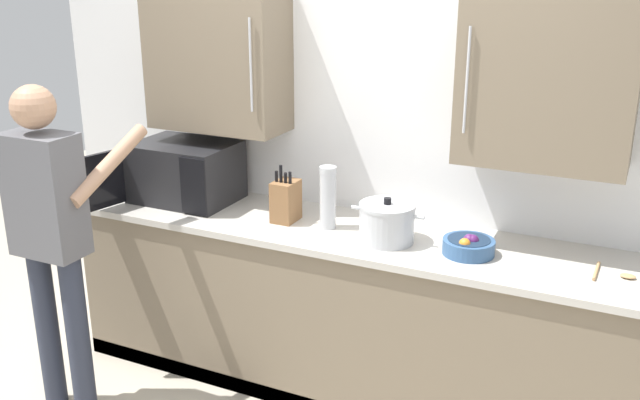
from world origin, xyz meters
TOP-DOWN VIEW (x-y plane):
  - back_wall_tiled at (0.00, 1.15)m, footprint 3.94×0.44m
  - counter_unit at (0.00, 0.85)m, footprint 3.03×0.63m
  - microwave_oven at (-1.04, 0.88)m, footprint 0.64×0.78m
  - wooden_spoon at (1.20, 0.83)m, footprint 0.17×0.19m
  - fruit_bowl at (0.59, 0.80)m, footprint 0.23×0.23m
  - thermos_flask at (-0.12, 0.83)m, footprint 0.08×0.08m
  - knife_block at (-0.36, 0.83)m, footprint 0.11×0.15m
  - stock_pot at (0.20, 0.79)m, footprint 0.36×0.27m
  - person_figure at (-1.22, 0.10)m, footprint 0.47×0.59m

SIDE VIEW (x-z plane):
  - counter_unit at x=0.00m, z-range 0.00..0.90m
  - wooden_spoon at x=1.20m, z-range 0.90..0.92m
  - fruit_bowl at x=0.59m, z-range 0.89..0.99m
  - person_figure at x=-1.22m, z-range 0.16..1.81m
  - stock_pot at x=0.20m, z-range 0.89..1.10m
  - knife_block at x=-0.36m, z-range 0.86..1.16m
  - thermos_flask at x=-0.12m, z-range 0.90..1.22m
  - microwave_oven at x=-1.04m, z-range 0.90..1.22m
  - back_wall_tiled at x=0.00m, z-range 0.06..2.93m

